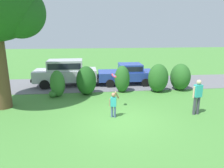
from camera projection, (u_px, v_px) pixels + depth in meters
ground_plane at (121, 120)px, 9.27m from camera, size 80.00×80.00×0.00m
driveway_strip at (108, 84)px, 15.70m from camera, size 28.00×4.40×0.02m
shrub_near_tree at (57, 84)px, 12.45m from camera, size 0.99×0.79×1.65m
shrub_centre_left at (86, 81)px, 12.78m from camera, size 1.26×1.19×1.84m
shrub_centre at (122, 79)px, 13.36m from camera, size 1.00×0.96×1.78m
shrub_centre_right at (158, 78)px, 13.38m from camera, size 1.34×1.18×1.89m
shrub_far_end at (180, 77)px, 13.88m from camera, size 1.31×1.53×1.82m
parked_sedan at (127, 73)px, 15.45m from camera, size 4.42×2.13×1.56m
parked_suv at (66, 71)px, 14.95m from camera, size 4.74×2.18×1.92m
child_thrower at (113, 103)px, 9.43m from camera, size 0.47×0.22×1.29m
frisbee at (114, 76)px, 10.20m from camera, size 0.29×0.28×0.24m
adult_onlooker at (197, 95)px, 9.70m from camera, size 0.52×0.27×1.74m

